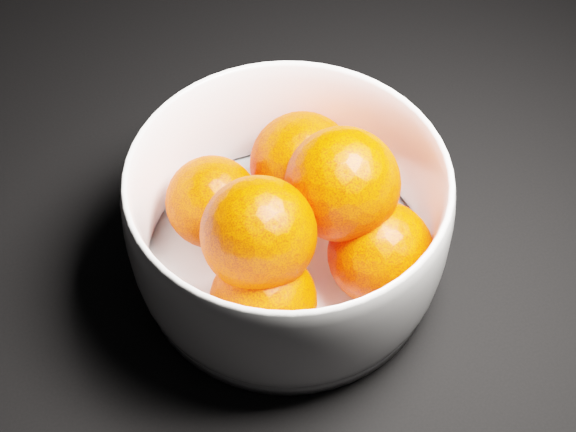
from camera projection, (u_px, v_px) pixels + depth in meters
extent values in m
cylinder|color=white|center=(288.00, 261.00, 0.65)|extent=(0.23, 0.23, 0.01)
sphere|color=#FF3000|center=(302.00, 164.00, 0.65)|extent=(0.09, 0.09, 0.09)
sphere|color=#FF3000|center=(212.00, 202.00, 0.63)|extent=(0.07, 0.07, 0.07)
sphere|color=#FF3000|center=(263.00, 301.00, 0.57)|extent=(0.08, 0.08, 0.08)
sphere|color=#FF3000|center=(380.00, 253.00, 0.60)|extent=(0.08, 0.08, 0.08)
sphere|color=#FF3000|center=(259.00, 234.00, 0.55)|extent=(0.08, 0.08, 0.08)
sphere|color=#FF3000|center=(342.00, 184.00, 0.58)|extent=(0.08, 0.08, 0.08)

